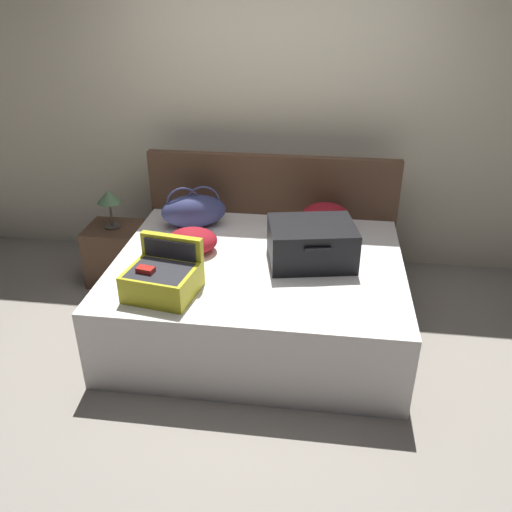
{
  "coord_description": "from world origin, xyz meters",
  "views": [
    {
      "loc": [
        0.42,
        -2.82,
        2.33
      ],
      "look_at": [
        0.0,
        0.28,
        0.67
      ],
      "focal_mm": 37.31,
      "sensor_mm": 36.0,
      "label": 1
    }
  ],
  "objects": [
    {
      "name": "duffel_bag",
      "position": [
        -0.57,
        0.9,
        0.7
      ],
      "size": [
        0.56,
        0.4,
        0.33
      ],
      "rotation": [
        0.0,
        0.0,
        0.32
      ],
      "color": "navy",
      "rests_on": "bed"
    },
    {
      "name": "nightstand",
      "position": [
        -1.28,
        0.95,
        0.25
      ],
      "size": [
        0.44,
        0.4,
        0.49
      ],
      "primitive_type": "cube",
      "color": "#4C3323",
      "rests_on": "ground"
    },
    {
      "name": "back_wall",
      "position": [
        0.0,
        1.65,
        1.3
      ],
      "size": [
        8.0,
        0.1,
        2.6
      ],
      "primitive_type": "cube",
      "color": "beige",
      "rests_on": "ground"
    },
    {
      "name": "pillow_center_head",
      "position": [
        -0.49,
        0.48,
        0.65
      ],
      "size": [
        0.38,
        0.34,
        0.17
      ],
      "primitive_type": "ellipsoid",
      "rotation": [
        0.0,
        0.0,
        0.07
      ],
      "color": "maroon",
      "rests_on": "bed"
    },
    {
      "name": "hard_case_medium",
      "position": [
        -0.53,
        -0.1,
        0.68
      ],
      "size": [
        0.46,
        0.44,
        0.33
      ],
      "rotation": [
        0.0,
        0.0,
        -0.16
      ],
      "color": "gold",
      "rests_on": "bed"
    },
    {
      "name": "ground_plane",
      "position": [
        0.0,
        0.0,
        0.0
      ],
      "size": [
        12.0,
        12.0,
        0.0
      ],
      "primitive_type": "plane",
      "color": "gray"
    },
    {
      "name": "bed",
      "position": [
        0.0,
        0.4,
        0.29
      ],
      "size": [
        2.0,
        1.61,
        0.57
      ],
      "primitive_type": "cube",
      "color": "silver",
      "rests_on": "ground"
    },
    {
      "name": "table_lamp",
      "position": [
        -1.28,
        0.95,
        0.75
      ],
      "size": [
        0.19,
        0.19,
        0.32
      ],
      "color": "#3F3833",
      "rests_on": "nightstand"
    },
    {
      "name": "headboard",
      "position": [
        0.0,
        1.24,
        0.53
      ],
      "size": [
        2.04,
        0.08,
        1.07
      ],
      "primitive_type": "cube",
      "color": "#4C3323",
      "rests_on": "ground"
    },
    {
      "name": "hard_case_large",
      "position": [
        0.36,
        0.44,
        0.71
      ],
      "size": [
        0.65,
        0.55,
        0.28
      ],
      "rotation": [
        0.0,
        0.0,
        0.2
      ],
      "color": "black",
      "rests_on": "bed"
    },
    {
      "name": "pillow_near_headboard",
      "position": [
        0.45,
        1.01,
        0.67
      ],
      "size": [
        0.38,
        0.27,
        0.2
      ],
      "primitive_type": "ellipsoid",
      "rotation": [
        0.0,
        0.0,
        0.03
      ],
      "color": "maroon",
      "rests_on": "bed"
    }
  ]
}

